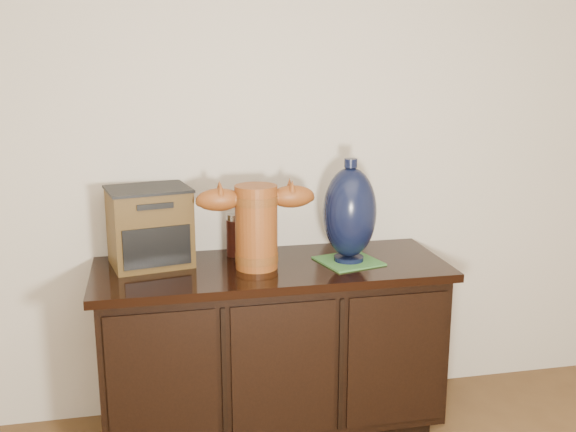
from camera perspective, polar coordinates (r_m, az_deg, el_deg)
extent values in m
plane|color=beige|center=(2.95, -2.46, 7.56)|extent=(4.50, 0.00, 4.50)
cube|color=black|center=(3.10, -1.35, -16.87)|extent=(1.29, 0.45, 0.08)
cube|color=black|center=(2.93, -1.39, -10.79)|extent=(1.40, 0.50, 0.64)
cube|color=black|center=(2.81, -1.43, -4.50)|extent=(1.46, 0.56, 0.03)
cube|color=black|center=(2.66, -10.56, -13.70)|extent=(0.41, 0.01, 0.56)
cube|color=black|center=(2.70, -0.37, -12.98)|extent=(0.41, 0.01, 0.56)
cube|color=black|center=(2.83, 9.15, -11.95)|extent=(0.41, 0.01, 0.56)
cylinder|color=brown|center=(2.72, -2.70, -0.95)|extent=(0.17, 0.17, 0.34)
cylinder|color=#3E1D0C|center=(2.76, -2.67, -3.48)|extent=(0.18, 0.18, 0.03)
cylinder|color=#3E1D0C|center=(2.70, -2.73, 1.41)|extent=(0.18, 0.18, 0.03)
ellipsoid|color=brown|center=(2.68, -5.87, 1.38)|extent=(0.18, 0.09, 0.09)
ellipsoid|color=brown|center=(2.72, 0.36, 1.66)|extent=(0.18, 0.09, 0.09)
cube|color=#442E11|center=(2.83, -11.62, -0.97)|extent=(0.36, 0.31, 0.31)
cube|color=black|center=(2.72, -11.01, -2.62)|extent=(0.27, 0.06, 0.16)
cube|color=black|center=(2.79, -11.78, 2.26)|extent=(0.37, 0.32, 0.01)
cube|color=#366D31|center=(2.85, 5.15, -3.82)|extent=(0.28, 0.28, 0.01)
cylinder|color=black|center=(2.85, 5.16, -3.58)|extent=(0.12, 0.12, 0.02)
ellipsoid|color=black|center=(2.80, 5.24, 0.30)|extent=(0.27, 0.27, 0.38)
cylinder|color=black|center=(2.76, 5.34, 4.49)|extent=(0.05, 0.05, 0.04)
cylinder|color=#55190E|center=(2.92, -4.61, -1.87)|extent=(0.06, 0.06, 0.16)
cylinder|color=silver|center=(2.89, -4.65, -0.09)|extent=(0.06, 0.06, 0.03)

